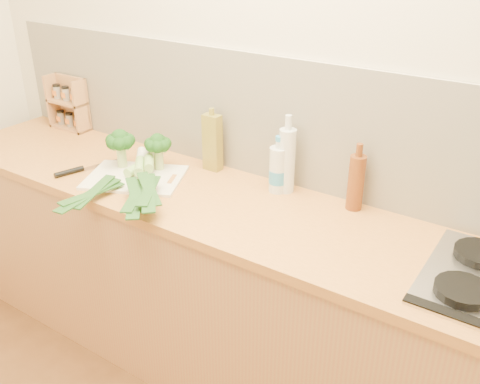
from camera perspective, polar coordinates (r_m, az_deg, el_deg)
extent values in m
plane|color=beige|center=(2.22, 4.68, 10.69)|extent=(3.50, 0.00, 3.50)
cube|color=silver|center=(2.26, 4.44, 7.46)|extent=(3.20, 0.02, 0.54)
cube|color=#AB7E47|center=(2.39, 0.30, -11.48)|extent=(3.20, 0.60, 0.86)
cube|color=#C8813B|center=(2.15, 0.33, -2.00)|extent=(3.20, 0.62, 0.04)
cylinder|color=black|center=(1.76, 22.66, -9.67)|extent=(0.17, 0.17, 0.03)
cylinder|color=black|center=(1.97, 24.24, -6.03)|extent=(0.17, 0.17, 0.03)
cube|color=silver|center=(2.41, -11.12, 1.53)|extent=(0.50, 0.44, 0.01)
cylinder|color=#ABC572|center=(2.50, -12.49, 3.61)|extent=(0.04, 0.04, 0.09)
sphere|color=#13350E|center=(2.46, -12.70, 5.63)|extent=(0.08, 0.08, 0.08)
sphere|color=#13350E|center=(2.44, -12.05, 5.18)|extent=(0.06, 0.06, 0.06)
sphere|color=#13350E|center=(2.47, -11.81, 5.45)|extent=(0.06, 0.06, 0.06)
sphere|color=#13350E|center=(2.50, -12.21, 5.64)|extent=(0.06, 0.06, 0.06)
sphere|color=#13350E|center=(2.50, -12.95, 5.60)|extent=(0.06, 0.06, 0.06)
sphere|color=#13350E|center=(2.48, -13.48, 5.37)|extent=(0.06, 0.06, 0.06)
sphere|color=#13350E|center=(2.45, -13.41, 5.11)|extent=(0.06, 0.06, 0.06)
sphere|color=#13350E|center=(2.43, -12.77, 5.02)|extent=(0.06, 0.06, 0.06)
cylinder|color=#ABC572|center=(2.45, -8.65, 3.39)|extent=(0.04, 0.04, 0.08)
sphere|color=#13350E|center=(2.41, -8.79, 5.34)|extent=(0.07, 0.07, 0.07)
sphere|color=#13350E|center=(2.39, -8.15, 4.90)|extent=(0.06, 0.06, 0.06)
sphere|color=#13350E|center=(2.42, -7.97, 5.17)|extent=(0.06, 0.06, 0.06)
sphere|color=#13350E|center=(2.44, -8.38, 5.35)|extent=(0.06, 0.06, 0.06)
sphere|color=#13350E|center=(2.45, -9.08, 5.31)|extent=(0.06, 0.06, 0.06)
sphere|color=#13350E|center=(2.43, -9.55, 5.09)|extent=(0.06, 0.06, 0.06)
sphere|color=#13350E|center=(2.40, -9.44, 4.85)|extent=(0.06, 0.06, 0.06)
sphere|color=#13350E|center=(2.38, -8.81, 4.76)|extent=(0.06, 0.06, 0.06)
cylinder|color=white|center=(2.52, -9.25, 3.54)|extent=(0.05, 0.11, 0.04)
cylinder|color=#8FBE5F|center=(2.43, -10.94, 2.55)|extent=(0.05, 0.14, 0.04)
cube|color=#1A4217|center=(2.24, -15.49, -0.14)|extent=(0.07, 0.30, 0.02)
cube|color=#1A4217|center=(2.23, -15.84, -0.29)|extent=(0.08, 0.34, 0.01)
cube|color=#1A4217|center=(2.25, -15.33, 0.06)|extent=(0.12, 0.28, 0.02)
cylinder|color=white|center=(2.52, -10.52, 3.88)|extent=(0.10, 0.11, 0.04)
cylinder|color=#8FBE5F|center=(2.40, -10.67, 2.73)|extent=(0.13, 0.14, 0.04)
cube|color=#1A4217|center=(2.14, -11.08, -0.45)|extent=(0.19, 0.28, 0.02)
cube|color=#1A4217|center=(2.12, -11.12, -0.65)|extent=(0.26, 0.29, 0.01)
cube|color=#1A4217|center=(2.14, -11.08, -0.23)|extent=(0.25, 0.21, 0.02)
cylinder|color=white|center=(2.48, -9.68, 4.09)|extent=(0.10, 0.10, 0.04)
cylinder|color=#8FBE5F|center=(2.38, -9.68, 3.09)|extent=(0.12, 0.12, 0.04)
cube|color=#1A4217|center=(2.13, -9.70, 0.17)|extent=(0.20, 0.28, 0.02)
cube|color=#1A4217|center=(2.11, -9.70, -0.02)|extent=(0.27, 0.29, 0.01)
cube|color=#1A4217|center=(2.14, -9.71, 0.38)|extent=(0.25, 0.20, 0.02)
cube|color=silver|center=(2.58, -14.32, 2.85)|extent=(0.10, 0.20, 0.00)
cylinder|color=black|center=(2.52, -17.76, 2.06)|extent=(0.06, 0.14, 0.02)
cube|color=tan|center=(3.09, -17.39, 9.17)|extent=(0.24, 0.01, 0.29)
cube|color=tan|center=(3.11, -17.58, 6.59)|extent=(0.24, 0.10, 0.01)
cube|color=tan|center=(3.06, -17.96, 9.14)|extent=(0.24, 0.10, 0.01)
cube|color=tan|center=(3.15, -19.26, 9.24)|extent=(0.01, 0.10, 0.29)
cube|color=tan|center=(2.98, -16.53, 8.68)|extent=(0.01, 0.10, 0.29)
cylinder|color=gray|center=(3.15, -18.53, 7.49)|extent=(0.04, 0.04, 0.07)
cylinder|color=gray|center=(3.09, -17.68, 7.29)|extent=(0.04, 0.04, 0.07)
cylinder|color=gray|center=(3.04, -16.81, 7.08)|extent=(0.04, 0.04, 0.07)
cylinder|color=gray|center=(3.11, -18.92, 10.03)|extent=(0.04, 0.04, 0.07)
cylinder|color=gray|center=(3.05, -18.06, 9.87)|extent=(0.04, 0.04, 0.07)
cylinder|color=gray|center=(3.00, -17.18, 9.71)|extent=(0.04, 0.04, 0.07)
cube|color=olive|center=(2.41, -2.96, 5.28)|extent=(0.08, 0.05, 0.26)
cylinder|color=olive|center=(2.36, -3.04, 8.56)|extent=(0.02, 0.02, 0.03)
cylinder|color=silver|center=(2.21, 5.02, 3.32)|extent=(0.07, 0.07, 0.27)
cylinder|color=silver|center=(2.15, 5.19, 7.40)|extent=(0.03, 0.03, 0.06)
cylinder|color=brown|center=(2.12, 12.26, 0.97)|extent=(0.06, 0.06, 0.22)
cylinder|color=brown|center=(2.06, 12.62, 4.40)|extent=(0.03, 0.03, 0.05)
cylinder|color=silver|center=(2.22, 4.10, 2.39)|extent=(0.08, 0.08, 0.20)
cylinder|color=silver|center=(2.18, 4.20, 5.09)|extent=(0.03, 0.03, 0.03)
cylinder|color=#3692CD|center=(2.23, 4.08, 1.70)|extent=(0.08, 0.08, 0.06)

